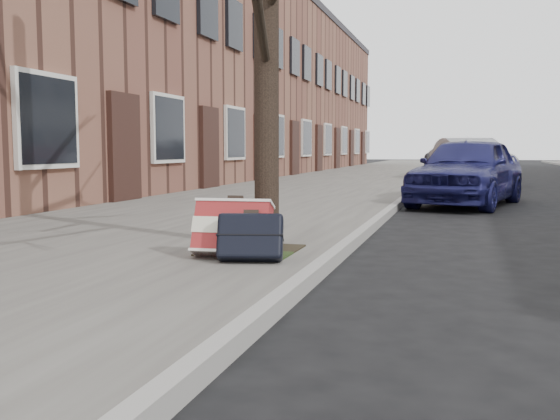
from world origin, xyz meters
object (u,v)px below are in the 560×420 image
(car_near_front, at_px, (468,171))
(suitcase_red, at_px, (232,229))
(suitcase_navy, at_px, (250,237))
(car_near_mid, at_px, (470,161))

(car_near_front, bearing_deg, suitcase_red, -91.25)
(suitcase_navy, relative_size, car_near_mid, 0.13)
(suitcase_red, bearing_deg, car_near_front, 70.17)
(car_near_front, xyz_separation_m, car_near_mid, (0.09, 7.90, 0.04))
(suitcase_red, distance_m, car_near_front, 7.61)
(car_near_mid, bearing_deg, suitcase_red, -115.15)
(car_near_mid, bearing_deg, suitcase_navy, -114.29)
(suitcase_red, xyz_separation_m, car_near_mid, (2.08, 15.24, 0.33))
(suitcase_red, xyz_separation_m, car_near_front, (1.99, 7.34, 0.28))
(suitcase_red, height_order, car_near_front, car_near_front)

